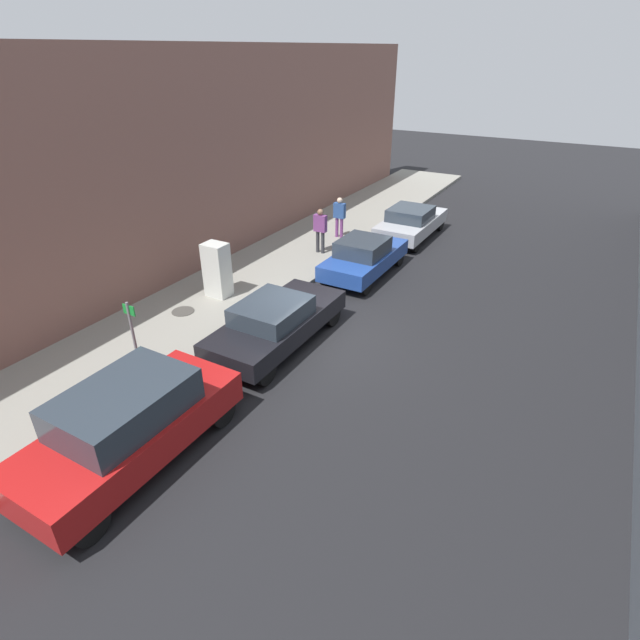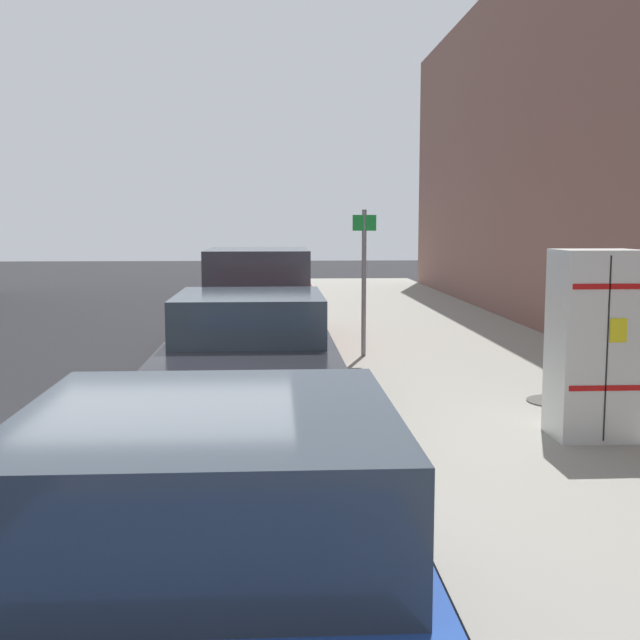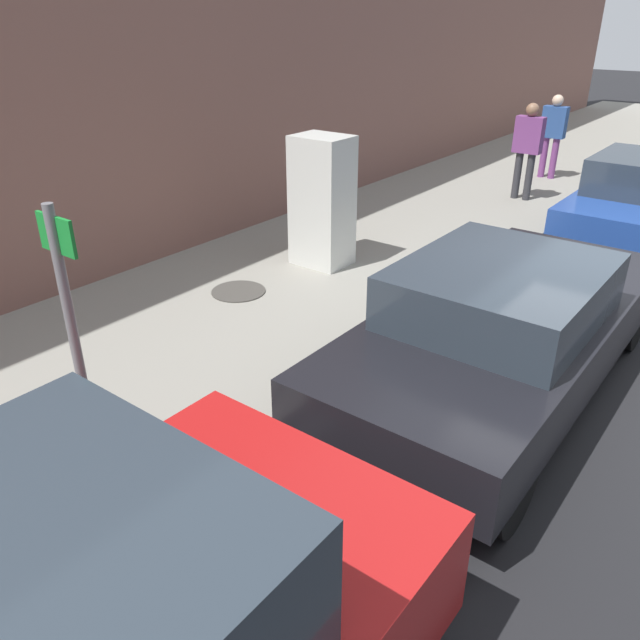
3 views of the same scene
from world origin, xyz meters
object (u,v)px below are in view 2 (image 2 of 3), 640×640
parked_suv_red (258,298)px  parked_sedan_dark (250,355)px  parked_hatchback_blue (209,585)px  street_sign_post (364,274)px  discarded_refrigerator (594,344)px

parked_suv_red → parked_sedan_dark: parked_suv_red is taller
parked_sedan_dark → parked_hatchback_blue: bearing=90.0°
parked_sedan_dark → parked_hatchback_blue: size_ratio=1.13×
parked_hatchback_blue → street_sign_post: bearing=-100.4°
parked_suv_red → parked_hatchback_blue: (0.00, 10.83, -0.19)m
discarded_refrigerator → parked_sedan_dark: discarded_refrigerator is taller
parked_suv_red → discarded_refrigerator: bearing=116.6°
discarded_refrigerator → parked_hatchback_blue: bearing=51.9°
parked_suv_red → street_sign_post: bearing=133.3°
street_sign_post → discarded_refrigerator: bearing=108.8°
discarded_refrigerator → parked_sedan_dark: (3.31, -1.47, -0.31)m
parked_hatchback_blue → parked_sedan_dark: bearing=-90.0°
parked_hatchback_blue → parked_suv_red: bearing=-90.0°
discarded_refrigerator → street_sign_post: bearing=-71.2°
parked_suv_red → parked_sedan_dark: bearing=90.0°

